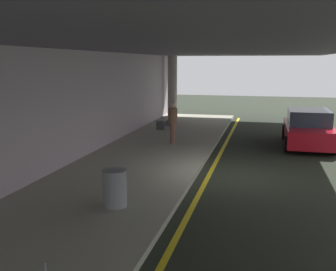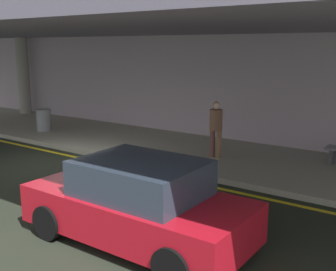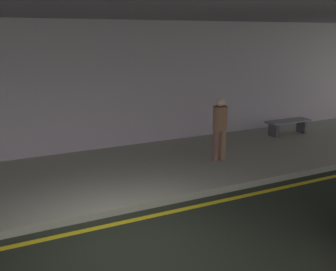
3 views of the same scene
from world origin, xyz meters
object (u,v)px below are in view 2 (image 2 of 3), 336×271
at_px(car_red, 138,204).
at_px(trash_bin_steel, 44,120).
at_px(traveler_with_luggage, 216,125).
at_px(support_column_far_left, 23,76).

distance_m(car_red, trash_bin_steel, 10.15).
bearing_deg(trash_bin_steel, traveler_with_luggage, 2.87).
bearing_deg(car_red, trash_bin_steel, -30.44).
bearing_deg(car_red, support_column_far_left, -30.04).
distance_m(car_red, traveler_with_luggage, 5.57).
relative_size(support_column_far_left, traveler_with_luggage, 2.17).
bearing_deg(trash_bin_steel, support_column_far_left, 151.78).
relative_size(support_column_far_left, trash_bin_steel, 4.29).
height_order(car_red, traveler_with_luggage, traveler_with_luggage).
height_order(traveler_with_luggage, trash_bin_steel, traveler_with_luggage).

